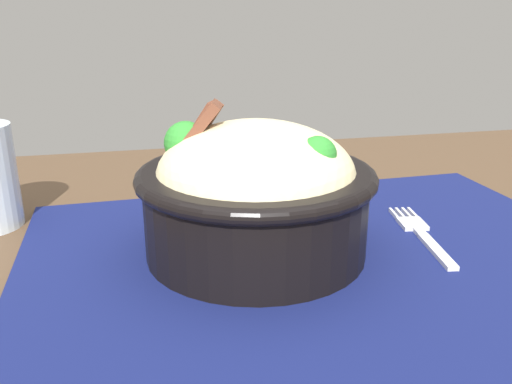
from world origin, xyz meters
name	(u,v)px	position (x,y,z in m)	size (l,w,h in m)	color
table	(369,360)	(0.00, 0.00, 0.68)	(1.21, 0.84, 0.76)	#4C3826
placemat	(326,261)	(-0.03, 0.03, 0.76)	(0.47, 0.36, 0.00)	#11194C
bowl	(255,191)	(-0.08, 0.06, 0.81)	(0.21, 0.21, 0.12)	black
fork	(420,232)	(0.07, 0.06, 0.76)	(0.03, 0.13, 0.00)	silver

